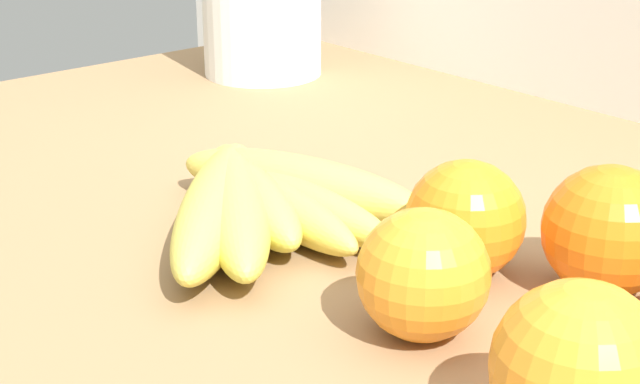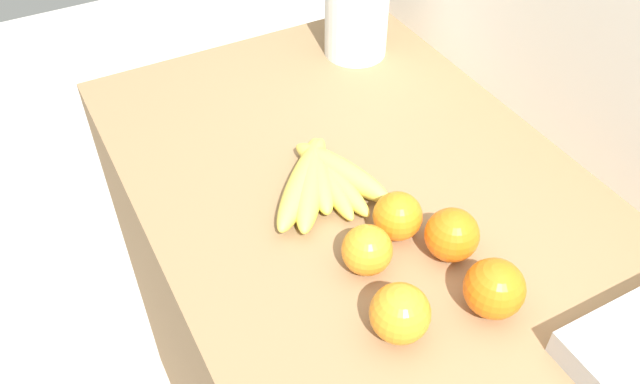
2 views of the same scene
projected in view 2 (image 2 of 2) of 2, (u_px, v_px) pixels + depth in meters
name	position (u px, v px, depth m)	size (l,w,h in m)	color
wall_back	(593.00, 316.00, 1.19)	(1.86, 0.06, 1.30)	silver
banana_bunch	(320.00, 179.00, 1.00)	(0.20, 0.21, 0.04)	#D7C64C
orange_front	(400.00, 313.00, 0.79)	(0.08, 0.08, 0.08)	orange
orange_center	(398.00, 216.00, 0.92)	(0.07, 0.07, 0.07)	orange
orange_right	(367.00, 250.00, 0.87)	(0.07, 0.07, 0.07)	orange
orange_back_right	(494.00, 289.00, 0.82)	(0.08, 0.08, 0.08)	orange
orange_back_left	(452.00, 235.00, 0.89)	(0.08, 0.08, 0.08)	orange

